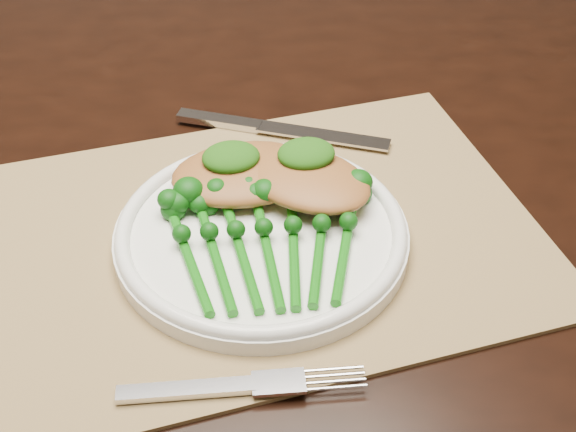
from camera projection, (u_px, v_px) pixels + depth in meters
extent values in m
cube|color=black|center=(186.00, 185.00, 0.80)|extent=(1.72, 1.14, 0.04)
cube|color=olive|center=(267.00, 235.00, 0.71)|extent=(0.50, 0.39, 0.00)
cylinder|color=white|center=(262.00, 237.00, 0.69)|extent=(0.25, 0.25, 0.02)
torus|color=white|center=(261.00, 229.00, 0.69)|extent=(0.25, 0.25, 0.01)
cube|color=silver|center=(219.00, 121.00, 0.84)|extent=(0.09, 0.05, 0.01)
cube|color=silver|center=(323.00, 135.00, 0.81)|extent=(0.13, 0.08, 0.00)
cube|color=silver|center=(186.00, 390.00, 0.57)|extent=(0.10, 0.02, 0.01)
ellipsoid|color=#A3642F|center=(246.00, 173.00, 0.73)|extent=(0.14, 0.09, 0.03)
ellipsoid|color=#A3642F|center=(305.00, 178.00, 0.71)|extent=(0.15, 0.15, 0.02)
ellipsoid|color=#124109|center=(231.00, 157.00, 0.72)|extent=(0.05, 0.04, 0.02)
ellipsoid|color=#124109|center=(306.00, 154.00, 0.72)|extent=(0.05, 0.04, 0.02)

